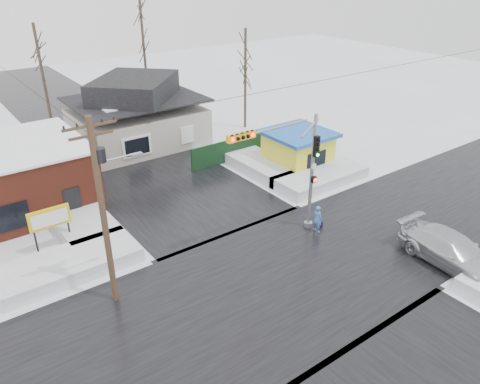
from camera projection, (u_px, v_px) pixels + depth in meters
ground at (292, 275)px, 23.86m from camera, size 120.00×120.00×0.00m
road_ns at (292, 275)px, 23.85m from camera, size 10.00×120.00×0.02m
road_ew at (292, 275)px, 23.85m from camera, size 120.00×10.00×0.02m
snowbank_nw at (69, 265)px, 23.97m from camera, size 7.00×3.00×0.80m
snowbank_ne at (320, 177)px, 33.47m from camera, size 7.00×3.00×0.80m
snowbank_nside_w at (75, 215)px, 28.62m from camera, size 3.00×8.00×0.80m
snowbank_nside_e at (255, 162)px, 36.02m from camera, size 3.00×8.00×0.80m
traffic_signal at (293, 163)px, 25.24m from camera, size 6.05×0.68×7.00m
utility_pole at (103, 204)px, 19.89m from camera, size 3.15×0.44×9.00m
marquee_sign at (49, 219)px, 25.08m from camera, size 2.20×0.21×2.55m
house at (137, 114)px, 39.58m from camera, size 10.40×8.40×5.76m
kiosk at (298, 149)px, 35.42m from camera, size 4.60×4.60×2.88m
fence at (235, 149)px, 36.97m from camera, size 8.00×0.12×1.80m
tree_far_left at (38, 50)px, 36.89m from camera, size 3.00×3.00×10.00m
tree_far_mid at (141, 17)px, 42.90m from camera, size 3.00×3.00×12.00m
tree_far_right at (245, 50)px, 41.38m from camera, size 3.00×3.00×9.00m
pedestrian at (317, 219)px, 27.23m from camera, size 0.49×0.67×1.70m
car at (452, 251)px, 24.33m from camera, size 2.63×5.87×1.67m
shopping_bag at (321, 226)px, 27.89m from camera, size 0.30×0.17×0.35m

